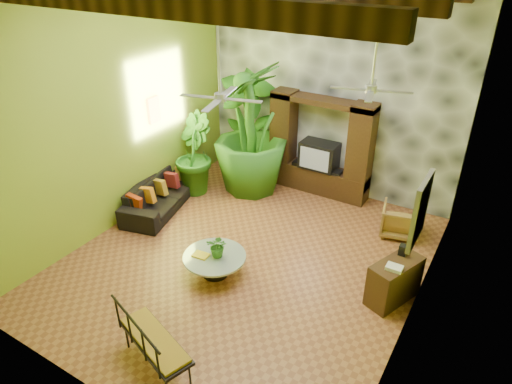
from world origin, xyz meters
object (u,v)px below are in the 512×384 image
Objects in this scene: ceiling_fan_front at (220,84)px; tall_plant_c at (251,129)px; entertainment_center at (320,153)px; wicker_armchair at (399,220)px; tall_plant_b at (193,154)px; side_console at (394,281)px; sofa at (161,194)px; coffee_table at (215,262)px; ceiling_fan_back at (373,76)px; iron_bench at (150,340)px; tall_plant_a at (249,122)px.

ceiling_fan_front is 0.61× the size of tall_plant_c.
entertainment_center is at bearing 86.76° from ceiling_fan_front.
wicker_armchair is 0.38× the size of tall_plant_b.
entertainment_center is at bearing 154.28° from side_console.
coffee_table is at bearing -132.25° from sofa.
tall_plant_c is (-1.19, 2.78, -1.88)m from ceiling_fan_front.
tall_plant_c is (1.12, 0.75, 0.58)m from tall_plant_b.
ceiling_fan_front is at bearing -93.24° from entertainment_center.
sofa reaches higher than coffee_table.
ceiling_fan_front is at bearing 35.44° from wicker_armchair.
side_console is at bearing -14.42° from tall_plant_b.
ceiling_fan_back is 1.67× the size of coffee_table.
entertainment_center is at bearing 111.01° from iron_bench.
tall_plant_b is at bearing 140.39° from iron_bench.
coffee_table is at bearing -45.79° from tall_plant_b.
wicker_armchair is at bearing 61.61° from ceiling_fan_back.
ceiling_fan_back is 4.48m from tall_plant_a.
coffee_table is at bearing -139.99° from side_console.
entertainment_center is 3.72m from sofa.
tall_plant_c is 4.68m from side_console.
tall_plant_a is (-3.50, 1.91, -2.04)m from ceiling_fan_back.
iron_bench is (2.88, -3.42, 0.22)m from sofa.
iron_bench is at bearing -108.85° from ceiling_fan_back.
ceiling_fan_back reaches higher than wicker_armchair.
tall_plant_b is at bearing -173.25° from side_console.
wicker_armchair is at bearing -21.37° from entertainment_center.
coffee_table is at bearing -66.52° from tall_plant_a.
tall_plant_b is at bearing 173.99° from ceiling_fan_back.
ceiling_fan_back is 0.68× the size of tall_plant_a.
tall_plant_a reaches higher than side_console.
entertainment_center is 2.43m from wicker_armchair.
entertainment_center is at bearing 28.45° from tall_plant_c.
ceiling_fan_front is at bearing -138.37° from ceiling_fan_back.
coffee_table is at bearing -100.90° from ceiling_fan_front.
tall_plant_b is (-2.31, 2.03, -2.46)m from ceiling_fan_front.
iron_bench is 1.47× the size of side_console.
entertainment_center is 0.88× the size of tall_plant_a.
sofa is 0.83× the size of tall_plant_a.
coffee_table is 1.17× the size of side_console.
iron_bench is (0.23, -5.96, -0.42)m from entertainment_center.
entertainment_center is 2.93m from tall_plant_b.
sofa is (-2.45, 1.00, -3.07)m from ceiling_fan_front.
tall_plant_c is (0.51, -0.73, 0.16)m from tall_plant_a.
iron_bench is (-1.96, -5.10, 0.23)m from wicker_armchair.
tall_plant_b is 3.30m from coffee_table.
tall_plant_b is 1.34× the size of iron_bench.
ceiling_fan_front and ceiling_fan_back have the same top height.
ceiling_fan_front is 3.56m from tall_plant_c.
ceiling_fan_front reaches higher than tall_plant_c.
sofa is at bearing -97.78° from tall_plant_b.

